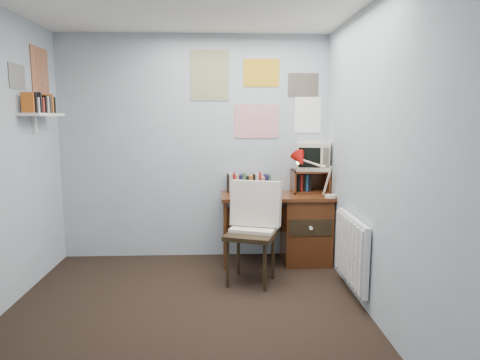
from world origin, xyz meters
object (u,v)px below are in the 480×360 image
object	(u,v)px
desk_chair	(251,235)
desk_lamp	(331,177)
tv_riser	(310,181)
wall_shelf	(42,115)
radiator	(352,250)
crt_tv	(313,155)
desk	(300,226)

from	to	relation	value
desk_chair	desk_lamp	world-z (taller)	desk_lamp
tv_riser	wall_shelf	world-z (taller)	wall_shelf
desk_lamp	radiator	xyz separation A→B (m)	(0.02, -0.71, -0.56)
desk_chair	crt_tv	xyz separation A→B (m)	(0.74, 0.74, 0.70)
wall_shelf	desk_chair	bearing A→B (deg)	-6.59
desk_chair	wall_shelf	xyz separation A→B (m)	(-1.98, 0.23, 1.14)
tv_riser	radiator	world-z (taller)	tv_riser
desk	desk_chair	size ratio (longest dim) A/B	1.26
tv_riser	wall_shelf	size ratio (longest dim) A/B	0.65
desk_chair	tv_riser	size ratio (longest dim) A/B	2.39
tv_riser	crt_tv	distance (m)	0.30
crt_tv	wall_shelf	world-z (taller)	wall_shelf
radiator	wall_shelf	bearing A→B (deg)	169.11
desk	radiator	size ratio (longest dim) A/B	1.50
desk_chair	tv_riser	distance (m)	1.09
desk_chair	tv_riser	xyz separation A→B (m)	(0.71, 0.72, 0.41)
wall_shelf	tv_riser	bearing A→B (deg)	10.32
tv_riser	crt_tv	world-z (taller)	crt_tv
radiator	wall_shelf	size ratio (longest dim) A/B	1.29
tv_riser	crt_tv	xyz separation A→B (m)	(0.03, 0.02, 0.29)
desk_chair	radiator	distance (m)	0.94
desk	desk_lamp	bearing A→B (deg)	-39.28
desk_chair	desk	bearing A→B (deg)	65.61
desk_chair	crt_tv	size ratio (longest dim) A/B	2.69
crt_tv	tv_riser	bearing A→B (deg)	-136.96
tv_riser	desk_lamp	bearing A→B (deg)	-65.56
desk_chair	desk_lamp	bearing A→B (deg)	44.15
wall_shelf	crt_tv	bearing A→B (deg)	10.61
tv_riser	radiator	distance (m)	1.15
crt_tv	radiator	world-z (taller)	crt_tv
desk_lamp	crt_tv	bearing A→B (deg)	115.72
crt_tv	radiator	xyz separation A→B (m)	(0.14, -1.06, -0.76)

